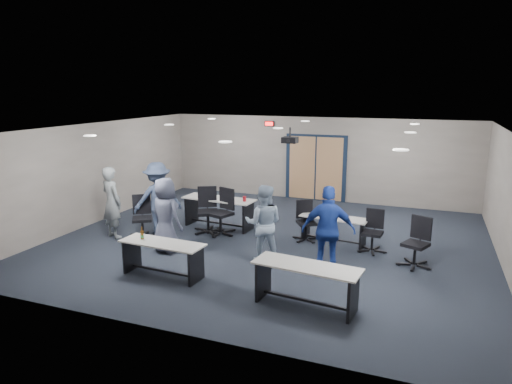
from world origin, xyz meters
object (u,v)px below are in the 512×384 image
at_px(chair_back_a, 208,210).
at_px(person_navy, 328,230).
at_px(chair_loose_left, 142,217).
at_px(person_gray, 112,202).
at_px(chair_back_b, 220,212).
at_px(table_front_right, 306,278).
at_px(person_plaid, 166,215).
at_px(table_back_right, 334,225).
at_px(table_back_left, 219,207).
at_px(person_lightblue, 264,224).
at_px(table_front_left, 162,253).
at_px(chair_loose_right, 416,243).
at_px(person_back, 158,199).
at_px(chair_back_d, 373,232).
at_px(chair_back_c, 306,221).

bearing_deg(chair_back_a, person_navy, -52.50).
distance_m(chair_loose_left, person_gray, 0.82).
bearing_deg(chair_back_b, table_front_right, -25.06).
bearing_deg(person_plaid, table_back_right, -133.35).
height_order(chair_back_a, person_navy, person_navy).
xyz_separation_m(table_back_left, person_lightblue, (1.92, -1.85, 0.29)).
relative_size(chair_back_a, person_lightblue, 0.70).
relative_size(table_front_left, chair_back_b, 1.50).
relative_size(chair_back_b, chair_loose_right, 1.11).
relative_size(table_back_right, chair_loose_left, 1.56).
height_order(table_back_left, chair_back_a, chair_back_a).
bearing_deg(person_navy, person_back, -22.39).
bearing_deg(person_plaid, table_front_left, 135.91).
height_order(table_front_left, person_back, person_back).
xyz_separation_m(chair_back_b, person_lightblue, (1.64, -1.32, 0.25)).
height_order(table_front_left, chair_loose_right, chair_loose_right).
xyz_separation_m(person_lightblue, person_navy, (1.41, -0.18, 0.06)).
bearing_deg(chair_back_a, chair_loose_right, -34.45).
xyz_separation_m(person_plaid, person_lightblue, (2.24, 0.24, -0.02)).
distance_m(chair_loose_right, person_gray, 7.06).
relative_size(chair_back_d, person_lightblue, 0.58).
distance_m(chair_back_c, person_back, 3.73).
relative_size(chair_loose_left, person_back, 0.57).
xyz_separation_m(chair_loose_left, person_plaid, (1.07, -0.61, 0.32)).
distance_m(table_front_right, person_plaid, 3.91).
height_order(chair_loose_left, person_back, person_back).
height_order(chair_loose_left, person_navy, person_navy).
height_order(table_front_right, chair_loose_right, chair_loose_right).
bearing_deg(chair_back_d, chair_back_c, 175.36).
distance_m(chair_loose_left, person_lightblue, 3.34).
xyz_separation_m(chair_loose_left, person_gray, (-0.71, -0.20, 0.36)).
xyz_separation_m(table_front_right, person_navy, (0.03, 1.51, 0.39)).
distance_m(chair_back_b, chair_loose_left, 1.92).
bearing_deg(person_navy, table_back_right, -92.27).
distance_m(chair_back_d, person_navy, 1.75).
relative_size(chair_back_a, person_gray, 0.65).
relative_size(chair_back_d, person_back, 0.52).
relative_size(table_front_right, person_navy, 1.05).
relative_size(person_navy, person_back, 0.97).
xyz_separation_m(table_front_right, chair_loose_right, (1.64, 2.51, 0.02)).
bearing_deg(table_front_right, table_back_left, 139.33).
relative_size(table_front_right, chair_back_c, 1.94).
relative_size(table_front_left, table_back_right, 1.06).
distance_m(chair_back_c, person_plaid, 3.33).
bearing_deg(table_front_right, chair_back_a, 144.47).
relative_size(chair_back_a, person_back, 0.63).
height_order(person_gray, person_lightblue, person_gray).
distance_m(chair_loose_left, person_back, 0.61).
distance_m(table_back_right, chair_back_b, 2.82).
distance_m(chair_back_a, person_navy, 3.74).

